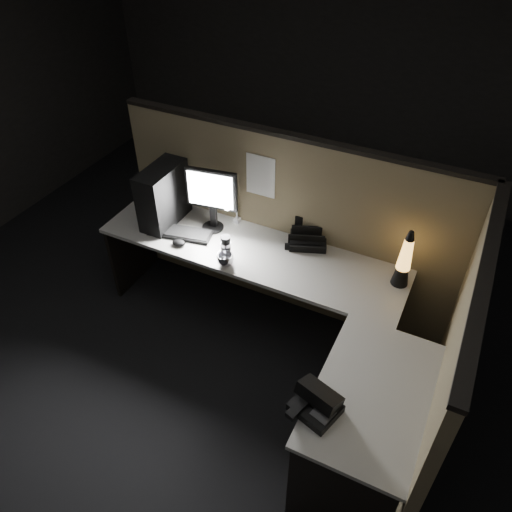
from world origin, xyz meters
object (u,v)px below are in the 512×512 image
at_px(monitor, 212,194).
at_px(desk_phone, 316,402).
at_px(keyboard, 180,233).
at_px(lava_lamp, 404,263).
at_px(pc_tower, 163,195).

bearing_deg(monitor, desk_phone, -51.24).
bearing_deg(keyboard, lava_lamp, -4.75).
bearing_deg(pc_tower, lava_lamp, 2.94).
relative_size(keyboard, lava_lamp, 1.12).
distance_m(pc_tower, monitor, 0.39).
height_order(monitor, lava_lamp, monitor).
bearing_deg(pc_tower, desk_phone, -32.68).
bearing_deg(desk_phone, lava_lamp, 99.31).
height_order(pc_tower, keyboard, pc_tower).
bearing_deg(desk_phone, monitor, 155.18).
xyz_separation_m(monitor, desk_phone, (1.28, -1.15, -0.25)).
relative_size(pc_tower, keyboard, 0.96).
height_order(keyboard, lava_lamp, lava_lamp).
relative_size(keyboard, desk_phone, 1.72).
xyz_separation_m(pc_tower, keyboard, (0.19, -0.10, -0.22)).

